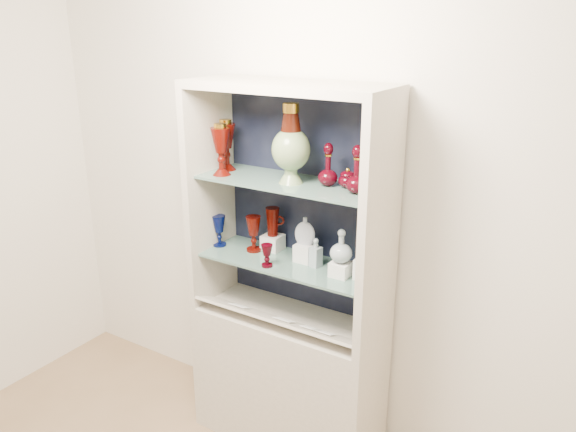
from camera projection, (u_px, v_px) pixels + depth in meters
The scene contains 31 objects.
wall_back at pixel (311, 186), 2.88m from camera, with size 3.50×0.02×2.80m, color silver.
cabinet_base at pixel (288, 378), 3.03m from camera, with size 1.00×0.40×0.75m, color #BBB19E.
cabinet_back_panel at pixel (308, 201), 2.88m from camera, with size 0.98×0.02×1.15m, color black.
cabinet_side_left at pixel (211, 196), 2.97m from camera, with size 0.04×0.40×1.15m, color #BBB19E.
cabinet_side_right at pixel (380, 229), 2.49m from camera, with size 0.04×0.40×1.15m, color #BBB19E.
cabinet_top_cap at pixel (288, 86), 2.53m from camera, with size 1.00×0.40×0.04m, color #BBB19E.
shelf_lower at pixel (290, 263), 2.83m from camera, with size 0.92×0.34×0.01m, color slate.
shelf_upper at pixel (290, 183), 2.70m from camera, with size 0.92×0.34×0.01m, color slate.
label_ledge at pixel (276, 320), 2.81m from camera, with size 0.92×0.18×0.01m, color #BBB19E.
label_card_0 at pixel (284, 320), 2.79m from camera, with size 0.10×0.07×0.00m, color white.
label_card_1 at pixel (324, 332), 2.67m from camera, with size 0.10×0.07×0.00m, color white.
label_card_2 at pixel (240, 306), 2.92m from camera, with size 0.10×0.07×0.00m, color white.
label_card_3 at pixel (312, 328), 2.71m from camera, with size 0.10×0.07×0.00m, color white.
pedestal_lamp_left at pixel (226, 145), 2.87m from camera, with size 0.10×0.10×0.26m, color #4F0A04, non-canonical shape.
pedestal_lamp_right at pixel (221, 150), 2.77m from camera, with size 0.10×0.10×0.26m, color #4F0A04, non-canonical shape.
enamel_urn at pixel (291, 144), 2.61m from camera, with size 0.18×0.18×0.38m, color #0A471F, non-canonical shape.
ruby_decanter_a at pixel (357, 166), 2.47m from camera, with size 0.10×0.10×0.25m, color #3B010B, non-canonical shape.
ruby_decanter_b at pixel (328, 163), 2.59m from camera, with size 0.09×0.09×0.22m, color #3B010B, non-canonical shape.
lidded_bowl at pixel (348, 177), 2.58m from camera, with size 0.09×0.09×0.10m, color #3B010B, non-canonical shape.
cobalt_goblet at pixel (219, 231), 3.01m from camera, with size 0.07×0.07×0.17m, color #020939, non-canonical shape.
ruby_goblet_tall at pixel (254, 234), 2.94m from camera, with size 0.08×0.08×0.19m, color #4F0A04, non-canonical shape.
ruby_goblet_small at pixel (267, 256), 2.76m from camera, with size 0.06×0.06×0.12m, color #3B010B, non-canonical shape.
riser_ruby_pitcher at pixel (273, 242), 2.97m from camera, with size 0.10×0.10×0.08m, color silver.
ruby_pitcher at pixel (273, 222), 2.94m from camera, with size 0.11×0.07×0.15m, color #4F0A04, non-canonical shape.
clear_square_bottle at pixel (316, 252), 2.75m from camera, with size 0.05×0.05×0.15m, color #8EA0A7, non-canonical shape.
riser_flat_flask at pixel (305, 253), 2.83m from camera, with size 0.09×0.09×0.09m, color silver.
flat_flask at pixel (305, 231), 2.79m from camera, with size 0.10×0.04×0.15m, color #AAB1BF, non-canonical shape.
riser_clear_round_decanter at pixel (340, 269), 2.66m from camera, with size 0.09×0.09×0.07m, color silver.
clear_round_decanter at pixel (341, 247), 2.62m from camera, with size 0.11×0.11×0.16m, color #8EA0A7, non-canonical shape.
riser_cameo_medallion at pixel (364, 269), 2.63m from camera, with size 0.08×0.08×0.10m, color silver.
cameo_medallion at pixel (365, 246), 2.59m from camera, with size 0.11×0.04×0.13m, color black, non-canonical shape.
Camera 1 is at (1.37, -0.67, 2.19)m, focal length 35.00 mm.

